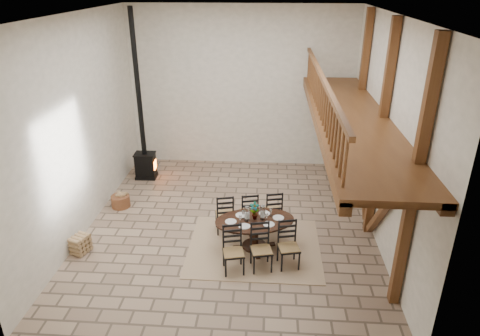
# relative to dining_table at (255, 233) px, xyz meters

# --- Properties ---
(ground) EXTENTS (8.00, 8.00, 0.00)m
(ground) POSITION_rel_dining_table_xyz_m (-0.64, 0.93, -0.39)
(ground) COLOR #9E8269
(ground) RESTS_ON ground
(room_shell) EXTENTS (7.02, 8.02, 5.01)m
(room_shell) POSITION_rel_dining_table_xyz_m (0.55, 0.93, 2.62)
(room_shell) COLOR white
(room_shell) RESTS_ON ground
(rug) EXTENTS (3.00, 2.50, 0.02)m
(rug) POSITION_rel_dining_table_xyz_m (0.00, -0.00, -0.38)
(rug) COLOR tan
(rug) RESTS_ON ground
(dining_table) EXTENTS (2.01, 2.29, 1.15)m
(dining_table) POSITION_rel_dining_table_xyz_m (0.00, 0.00, 0.00)
(dining_table) COLOR black
(dining_table) RESTS_ON ground
(wood_stove) EXTENTS (0.64, 0.50, 5.00)m
(wood_stove) POSITION_rel_dining_table_xyz_m (-3.48, 3.51, 0.74)
(wood_stove) COLOR black
(wood_stove) RESTS_ON ground
(log_basket) EXTENTS (0.49, 0.49, 0.41)m
(log_basket) POSITION_rel_dining_table_xyz_m (-3.68, 1.65, -0.22)
(log_basket) COLOR brown
(log_basket) RESTS_ON ground
(log_stack) EXTENTS (0.44, 0.51, 0.43)m
(log_stack) POSITION_rel_dining_table_xyz_m (-3.89, -0.47, -0.18)
(log_stack) COLOR tan
(log_stack) RESTS_ON ground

